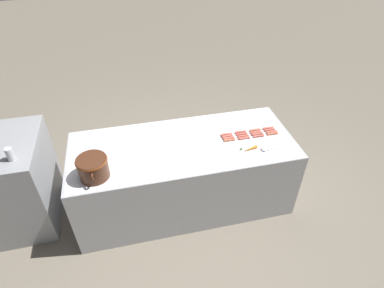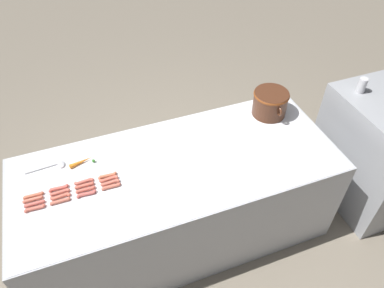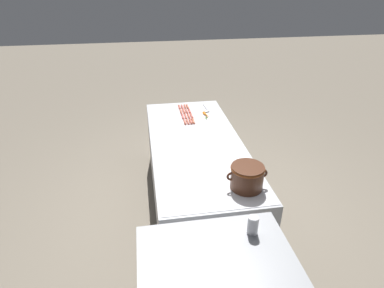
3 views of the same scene
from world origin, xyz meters
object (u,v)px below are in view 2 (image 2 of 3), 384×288
hot_dog_10 (86,190)px  hot_dog_11 (110,183)px  hot_dog_0 (33,196)px  hot_dog_7 (109,179)px  hot_dog_6 (84,186)px  hot_dog_14 (86,194)px  hot_dog_1 (59,188)px  back_cabinet (379,152)px  hot_dog_4 (33,199)px  hot_dog_5 (60,192)px  serving_spoon (55,166)px  carrot (82,162)px  hot_dog_15 (111,187)px  hot_dog_2 (84,182)px  hot_dog_9 (60,196)px  hot_dog_3 (107,176)px  soda_can (362,85)px  hot_dog_8 (35,204)px  bean_pot (270,102)px  hot_dog_13 (60,201)px  hot_dog_12 (35,208)px

hot_dog_10 → hot_dog_11: 0.16m
hot_dog_0 → hot_dog_7: same height
hot_dog_6 → hot_dog_10: size_ratio=1.00×
hot_dog_14 → hot_dog_1: bearing=-124.3°
back_cabinet → hot_dog_4: size_ratio=7.75×
hot_dog_5 → serving_spoon: (-0.26, -0.01, -0.00)m
hot_dog_4 → carrot: size_ratio=0.73×
hot_dog_5 → hot_dog_15: size_ratio=1.00×
back_cabinet → hot_dog_2: size_ratio=7.76×
hot_dog_9 → back_cabinet: bearing=86.4°
hot_dog_9 → hot_dog_14: size_ratio=1.00×
hot_dog_4 → serving_spoon: hot_dog_4 is taller
hot_dog_3 → carrot: carrot is taller
hot_dog_0 → hot_dog_15: 0.50m
soda_can → hot_dog_6: bearing=-88.5°
hot_dog_1 → hot_dog_3: 0.32m
hot_dog_1 → hot_dog_6: size_ratio=1.00×
hot_dog_3 → hot_dog_7: size_ratio=1.00×
hot_dog_8 → bean_pot: bearing=99.0°
hot_dog_10 → hot_dog_14: same height
hot_dog_11 → soda_can: size_ratio=1.05×
hot_dog_3 → hot_dog_6: same height
hot_dog_0 → hot_dog_4: (0.03, -0.00, 0.00)m
hot_dog_1 → serving_spoon: 0.22m
bean_pot → serving_spoon: size_ratio=1.30×
hot_dog_2 → hot_dog_13: bearing=-56.1°
hot_dog_7 → back_cabinet: bearing=84.9°
back_cabinet → carrot: bearing=-100.0°
hot_dog_5 → hot_dog_7: (-0.00, 0.32, 0.00)m
hot_dog_6 → hot_dog_13: bearing=-65.2°
bean_pot → carrot: 1.51m
bean_pot → hot_dog_10: bearing=-79.2°
hot_dog_2 → serving_spoon: bearing=-142.2°
hot_dog_10 → hot_dog_11: size_ratio=1.00×
hot_dog_1 → hot_dog_4: (0.04, -0.16, 0.00)m
hot_dog_12 → soda_can: 2.54m
bean_pot → serving_spoon: bean_pot is taller
hot_dog_3 → soda_can: 2.06m
hot_dog_5 → serving_spoon: 0.26m
back_cabinet → hot_dog_7: size_ratio=7.76×
hot_dog_1 → hot_dog_4: same height
hot_dog_0 → bean_pot: size_ratio=0.37×
hot_dog_1 → hot_dog_9: bearing=2.5°
bean_pot → hot_dog_9: bearing=-80.2°
carrot → hot_dog_1: bearing=-44.0°
carrot → hot_dog_13: bearing=-31.3°
hot_dog_9 → soda_can: (-0.09, 2.37, 0.22)m
hot_dog_4 → hot_dog_1: bearing=102.6°
hot_dog_10 → carrot: bearing=176.9°
hot_dog_9 → soda_can: soda_can is taller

